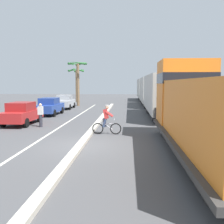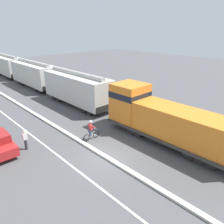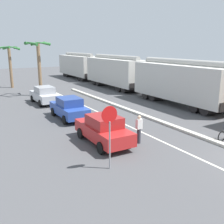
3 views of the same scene
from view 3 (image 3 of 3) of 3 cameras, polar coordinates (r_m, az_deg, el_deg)
name	(u,v)px [view 3 (image 3 of 3)]	position (r m, az deg, el deg)	size (l,w,h in m)	color
median_curb	(176,127)	(17.89, 13.81, -3.29)	(0.36, 36.00, 0.16)	beige
lane_stripe	(147,135)	(16.39, 7.73, -4.91)	(0.14, 36.00, 0.01)	silver
hopper_car_lead	(181,83)	(24.70, 14.83, 6.21)	(2.90, 10.60, 4.18)	beige
hopper_car_middle	(115,72)	(33.81, 0.67, 8.76)	(2.90, 10.60, 4.18)	beige
hopper_car_trailing	(79,66)	(44.10, -7.29, 9.96)	(2.90, 10.60, 4.18)	beige
parked_car_red	(103,129)	(14.65, -1.89, -3.79)	(1.88, 4.22, 1.62)	red
parked_car_blue	(69,108)	(19.85, -9.33, 0.89)	(1.89, 4.23, 1.62)	#28479E
parked_car_silver	(44,95)	(25.56, -14.49, 3.63)	(1.89, 4.23, 1.62)	#B7BABF
stop_sign	(110,125)	(11.29, -0.55, -2.93)	(0.76, 0.08, 2.88)	gray
palm_tree_near	(39,55)	(29.31, -15.70, 11.84)	(2.65, 2.69, 5.89)	#846647
palm_tree_far	(10,56)	(36.26, -21.39, 11.27)	(2.70, 2.72, 5.45)	#846647
pedestrian_by_cars	(139,129)	(14.71, 5.89, -3.66)	(0.34, 0.22, 1.62)	#33333D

